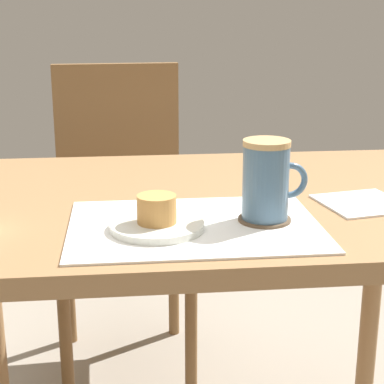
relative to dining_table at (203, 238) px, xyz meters
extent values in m
cylinder|color=#997047|center=(0.50, 0.31, -0.30)|extent=(0.05, 0.05, 0.70)
cube|color=#997047|center=(0.00, 0.00, 0.07)|extent=(1.10, 0.73, 0.04)
cylinder|color=brown|center=(0.02, 0.44, -0.44)|extent=(0.04, 0.04, 0.41)
cylinder|color=brown|center=(-0.33, 0.42, -0.44)|extent=(0.04, 0.04, 0.41)
cylinder|color=brown|center=(0.00, 0.79, -0.44)|extent=(0.04, 0.04, 0.41)
cylinder|color=brown|center=(-0.35, 0.78, -0.44)|extent=(0.04, 0.04, 0.41)
cube|color=brown|center=(-0.16, 0.61, -0.22)|extent=(0.44, 0.44, 0.04)
cube|color=brown|center=(-0.17, 0.80, 0.04)|extent=(0.39, 0.05, 0.48)
cube|color=white|center=(-0.04, -0.18, 0.09)|extent=(0.42, 0.31, 0.00)
cylinder|color=silver|center=(-0.10, -0.20, 0.10)|extent=(0.16, 0.16, 0.01)
cylinder|color=tan|center=(-0.10, -0.20, 0.13)|extent=(0.07, 0.07, 0.05)
cylinder|color=brown|center=(0.08, -0.17, 0.10)|extent=(0.09, 0.09, 0.00)
cylinder|color=slate|center=(0.08, -0.17, 0.16)|extent=(0.08, 0.08, 0.13)
cylinder|color=tan|center=(0.08, -0.17, 0.23)|extent=(0.08, 0.08, 0.01)
torus|color=slate|center=(0.13, -0.17, 0.16)|extent=(0.06, 0.01, 0.06)
cube|color=white|center=(0.29, -0.09, 0.09)|extent=(0.18, 0.18, 0.00)
camera|label=1|loc=(-0.15, -1.20, 0.45)|focal=60.00mm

